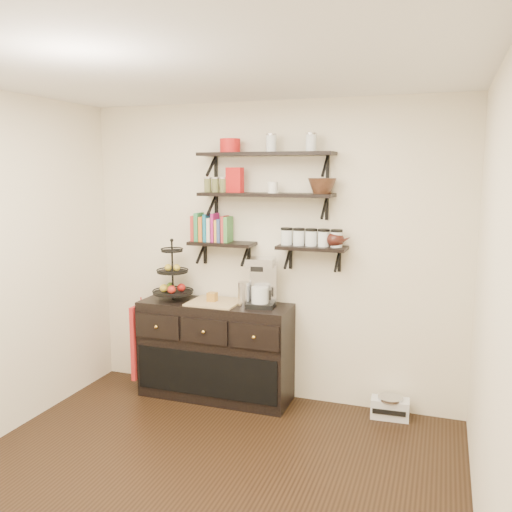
# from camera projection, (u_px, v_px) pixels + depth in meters

# --- Properties ---
(floor) EXTENTS (3.50, 3.50, 0.00)m
(floor) POSITION_uv_depth(u_px,v_px,m) (187.00, 497.00, 3.51)
(floor) COLOR black
(floor) RESTS_ON ground
(ceiling) EXTENTS (3.50, 3.50, 0.02)m
(ceiling) POSITION_uv_depth(u_px,v_px,m) (177.00, 63.00, 3.09)
(ceiling) COLOR white
(ceiling) RESTS_ON back_wall
(back_wall) EXTENTS (3.50, 0.02, 2.70)m
(back_wall) POSITION_uv_depth(u_px,v_px,m) (270.00, 253.00, 4.93)
(back_wall) COLOR white
(back_wall) RESTS_ON ground
(right_wall) EXTENTS (0.02, 3.50, 2.70)m
(right_wall) POSITION_uv_depth(u_px,v_px,m) (494.00, 320.00, 2.73)
(right_wall) COLOR white
(right_wall) RESTS_ON ground
(shelf_top) EXTENTS (1.20, 0.27, 0.23)m
(shelf_top) POSITION_uv_depth(u_px,v_px,m) (266.00, 154.00, 4.67)
(shelf_top) COLOR black
(shelf_top) RESTS_ON back_wall
(shelf_mid) EXTENTS (1.20, 0.27, 0.23)m
(shelf_mid) POSITION_uv_depth(u_px,v_px,m) (266.00, 195.00, 4.72)
(shelf_mid) COLOR black
(shelf_mid) RESTS_ON back_wall
(shelf_low_left) EXTENTS (0.60, 0.25, 0.23)m
(shelf_low_left) POSITION_uv_depth(u_px,v_px,m) (222.00, 244.00, 4.94)
(shelf_low_left) COLOR black
(shelf_low_left) RESTS_ON back_wall
(shelf_low_right) EXTENTS (0.60, 0.25, 0.23)m
(shelf_low_right) POSITION_uv_depth(u_px,v_px,m) (312.00, 248.00, 4.67)
(shelf_low_right) COLOR black
(shelf_low_right) RESTS_ON back_wall
(cookbooks) EXTENTS (0.36, 0.15, 0.26)m
(cookbooks) POSITION_uv_depth(u_px,v_px,m) (213.00, 229.00, 4.95)
(cookbooks) COLOR #A42924
(cookbooks) RESTS_ON shelf_low_left
(glass_canisters) EXTENTS (0.54, 0.10, 0.13)m
(glass_canisters) POSITION_uv_depth(u_px,v_px,m) (311.00, 238.00, 4.66)
(glass_canisters) COLOR silver
(glass_canisters) RESTS_ON shelf_low_right
(sideboard) EXTENTS (1.40, 0.50, 0.92)m
(sideboard) POSITION_uv_depth(u_px,v_px,m) (215.00, 350.00, 5.00)
(sideboard) COLOR black
(sideboard) RESTS_ON floor
(fruit_stand) EXTENTS (0.37, 0.37, 0.55)m
(fruit_stand) POSITION_uv_depth(u_px,v_px,m) (173.00, 280.00, 5.04)
(fruit_stand) COLOR black
(fruit_stand) RESTS_ON sideboard
(candle) EXTENTS (0.08, 0.08, 0.08)m
(candle) POSITION_uv_depth(u_px,v_px,m) (212.00, 297.00, 4.93)
(candle) COLOR #A26F25
(candle) RESTS_ON sideboard
(coffee_maker) EXTENTS (0.27, 0.26, 0.44)m
(coffee_maker) POSITION_uv_depth(u_px,v_px,m) (262.00, 283.00, 4.78)
(coffee_maker) COLOR black
(coffee_maker) RESTS_ON sideboard
(thermal_carafe) EXTENTS (0.11, 0.11, 0.22)m
(thermal_carafe) POSITION_uv_depth(u_px,v_px,m) (244.00, 294.00, 4.80)
(thermal_carafe) COLOR silver
(thermal_carafe) RESTS_ON sideboard
(apron) EXTENTS (0.04, 0.30, 0.70)m
(apron) POSITION_uv_depth(u_px,v_px,m) (141.00, 340.00, 5.14)
(apron) COLOR #A21125
(apron) RESTS_ON sideboard
(radio) EXTENTS (0.33, 0.22, 0.19)m
(radio) POSITION_uv_depth(u_px,v_px,m) (390.00, 408.00, 4.62)
(radio) COLOR silver
(radio) RESTS_ON floor
(recipe_box) EXTENTS (0.17, 0.10, 0.22)m
(recipe_box) POSITION_uv_depth(u_px,v_px,m) (235.00, 180.00, 4.79)
(recipe_box) COLOR red
(recipe_box) RESTS_ON shelf_mid
(walnut_bowl) EXTENTS (0.24, 0.24, 0.13)m
(walnut_bowl) POSITION_uv_depth(u_px,v_px,m) (322.00, 186.00, 4.55)
(walnut_bowl) COLOR black
(walnut_bowl) RESTS_ON shelf_mid
(ramekins) EXTENTS (0.09, 0.09, 0.10)m
(ramekins) POSITION_uv_depth(u_px,v_px,m) (273.00, 187.00, 4.69)
(ramekins) COLOR white
(ramekins) RESTS_ON shelf_mid
(teapot) EXTENTS (0.21, 0.16, 0.15)m
(teapot) POSITION_uv_depth(u_px,v_px,m) (335.00, 238.00, 4.59)
(teapot) COLOR #34140F
(teapot) RESTS_ON shelf_low_right
(red_pot) EXTENTS (0.18, 0.18, 0.12)m
(red_pot) POSITION_uv_depth(u_px,v_px,m) (230.00, 146.00, 4.76)
(red_pot) COLOR red
(red_pot) RESTS_ON shelf_top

